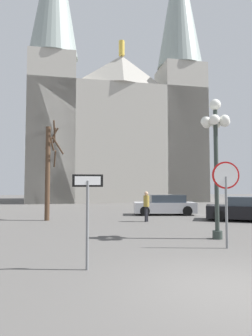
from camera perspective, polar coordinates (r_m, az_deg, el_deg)
ground_plane at (r=6.39m, az=20.24°, el=-21.23°), size 120.00×120.00×0.00m
cathedral at (r=39.28m, az=-1.95°, el=9.92°), size 22.15×14.19×35.54m
stop_sign at (r=9.92m, az=18.84°, el=-3.38°), size 0.87×0.15×2.75m
one_way_arrow_sign at (r=7.08m, az=-7.48°, el=-7.34°), size 0.73×0.07×2.24m
street_lamp at (r=11.70m, az=17.03°, el=5.64°), size 1.16×1.05×5.28m
bare_tree at (r=17.44m, az=-14.81°, el=-0.13°), size 1.13×1.46×5.73m
parked_car_near_silver at (r=20.35m, az=7.59°, el=-7.18°), size 4.29×2.25×1.36m
parked_car_far_black at (r=18.03m, az=22.41°, el=-7.43°), size 4.65×3.46×1.36m
pedestrian_walking at (r=16.33m, az=3.98°, el=-6.88°), size 0.32×0.32×1.66m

